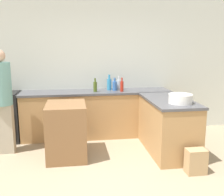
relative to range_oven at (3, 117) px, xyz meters
name	(u,v)px	position (x,y,z in m)	size (l,w,h in m)	color
ground_plane	(113,194)	(1.77, -2.15, -0.46)	(14.00, 14.00, 0.00)	tan
wall_back	(95,67)	(1.77, 0.32, 0.89)	(8.00, 0.06, 2.70)	silver
counter_back	(97,114)	(1.77, 0.00, 0.00)	(2.90, 0.61, 0.91)	tan
counter_peninsula	(167,125)	(2.88, -0.96, 0.00)	(0.69, 1.37, 0.91)	tan
range_oven	(3,117)	(0.00, 0.00, 0.00)	(0.63, 0.59, 0.92)	black
island_table	(66,131)	(1.20, -0.94, -0.02)	(0.62, 0.76, 0.88)	brown
mixing_bowl	(180,99)	(2.93, -1.30, 0.52)	(0.36, 0.36, 0.14)	white
hot_sauce_bottle	(122,86)	(2.25, -0.12, 0.56)	(0.06, 0.06, 0.27)	red
vinegar_bottle_clear	(119,84)	(2.22, 0.09, 0.56)	(0.09, 0.09, 0.27)	silver
olive_oil_bottle	(95,86)	(1.74, -0.06, 0.55)	(0.07, 0.07, 0.26)	#475B1E
water_bottle_blue	(115,86)	(2.13, 0.02, 0.55)	(0.09, 0.09, 0.25)	#386BB7
dish_soap_bottle	(109,84)	(2.03, 0.10, 0.57)	(0.09, 0.09, 0.31)	#338CBF
person_by_range	(2,98)	(0.17, -0.62, 0.48)	(0.32, 0.32, 1.71)	#ADA38E
paper_bag	(196,161)	(3.00, -1.79, -0.28)	(0.28, 0.18, 0.36)	tan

